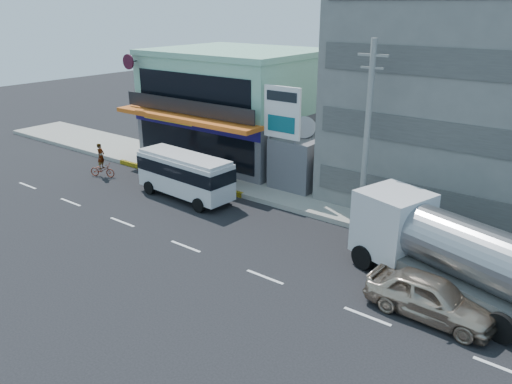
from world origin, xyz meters
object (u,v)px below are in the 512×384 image
Objects in this scene: motorcycle_rider at (102,166)px; billboard at (282,119)px; utility_pole_near at (367,137)px; tanker_truck at (446,249)px; shop_building at (237,108)px; sedan at (431,297)px; satellite_dish at (304,136)px; minibus at (185,173)px; concrete_building at (493,89)px.

billboard is at bearing 22.14° from motorcycle_rider.
billboard is at bearing 164.52° from utility_pole_near.
motorcycle_rider is at bearing -157.86° from billboard.
tanker_truck is at bearing -33.10° from utility_pole_near.
shop_building is 1.30× the size of tanker_truck.
satellite_dish is at bearing 53.83° from sedan.
minibus is at bearing -166.98° from utility_pole_near.
minibus is 2.85× the size of motorcycle_rider.
minibus reaches higher than sedan.
sedan is at bearing -82.05° from concrete_building.
shop_building reaches higher than sedan.
billboard is 13.63m from tanker_truck.
billboard is 0.69× the size of utility_pole_near.
concrete_building is 3.17× the size of sedan.
sedan is at bearing -32.04° from shop_building.
billboard reaches higher than motorcycle_rider.
utility_pole_near is 1.98× the size of sedan.
satellite_dish is at bearing 149.04° from utility_pole_near.
concrete_building reaches higher than billboard.
minibus is (-4.33, -4.30, -3.24)m from billboard.
concrete_building is at bearing 10.42° from sedan.
satellite_dish reaches higher than motorcycle_rider.
minibus is 1.37× the size of sedan.
concrete_building is 1.60× the size of utility_pole_near.
shop_building is 1.24× the size of utility_pole_near.
concrete_building is at bearing 34.27° from minibus.
sedan is at bearing -6.55° from motorcycle_rider.
shop_building is at bearing 152.51° from tanker_truck.
utility_pole_near reaches higher than sedan.
billboard is at bearing -151.08° from concrete_building.
billboard is 1.00× the size of minibus.
concrete_building reaches higher than motorcycle_rider.
minibus is at bearing 175.96° from tanker_truck.
motorcycle_rider reaches higher than sedan.
motorcycle_rider is (-12.03, -4.89, -4.13)m from billboard.
billboard is 13.63m from motorcycle_rider.
motorcycle_rider is (-22.53, -10.69, -6.20)m from concrete_building.
minibus is at bearing 4.39° from motorcycle_rider.
motorcycle_rider is (-12.53, -6.69, -2.78)m from satellite_dish.
shop_building reaches higher than satellite_dish.
utility_pole_near reaches higher than shop_building.
satellite_dish is 0.22× the size of billboard.
satellite_dish is 2.31m from billboard.
tanker_truck is at bearing -1.35° from motorcycle_rider.
concrete_building is at bearing 98.19° from tanker_truck.
utility_pole_near reaches higher than motorcycle_rider.
sedan is 24.58m from motorcycle_rider.
satellite_dish is 0.16× the size of tanker_truck.
motorcycle_rider is at bearing 178.65° from tanker_truck.
satellite_dish is (8.00, -2.95, -0.42)m from shop_building.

